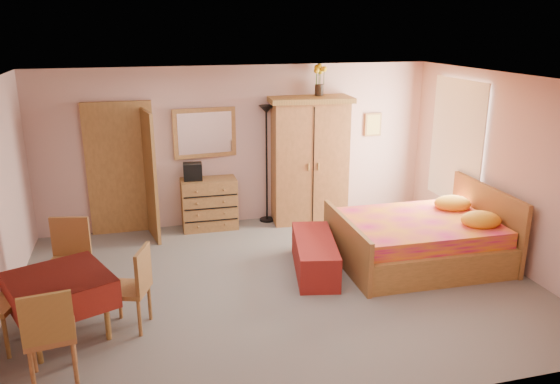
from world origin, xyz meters
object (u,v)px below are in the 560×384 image
object	(u,v)px
chest_of_drawers	(209,204)
chair_north	(67,263)
bed	(418,227)
dining_table	(62,307)
chair_south	(50,333)
sunflower_vase	(319,80)
bench	(315,255)
floor_lamp	(267,165)
stereo	(193,172)
wardrobe	(309,160)
chair_east	(127,288)
wall_mirror	(205,133)

from	to	relation	value
chest_of_drawers	chair_north	bearing A→B (deg)	-132.70
bed	dining_table	xyz separation A→B (m)	(-4.59, -0.77, -0.16)
dining_table	chair_south	world-z (taller)	chair_south
sunflower_vase	bench	world-z (taller)	sunflower_vase
floor_lamp	bed	bearing A→B (deg)	-53.08
stereo	chair_south	distance (m)	4.05
chest_of_drawers	chair_south	world-z (taller)	chair_south
chest_of_drawers	stereo	world-z (taller)	stereo
wardrobe	bench	distance (m)	2.20
bed	bench	xyz separation A→B (m)	(-1.49, 0.07, -0.28)
bench	wardrobe	bearing A→B (deg)	74.56
wardrobe	bench	size ratio (longest dim) A/B	1.51
stereo	sunflower_vase	distance (m)	2.52
stereo	wardrobe	distance (m)	1.93
chair_south	chair_east	distance (m)	1.03
chest_of_drawers	wardrobe	world-z (taller)	wardrobe
chest_of_drawers	stereo	size ratio (longest dim) A/B	3.00
dining_table	chair_north	bearing A→B (deg)	90.45
bench	dining_table	world-z (taller)	dining_table
bed	bench	size ratio (longest dim) A/B	1.60
floor_lamp	bed	distance (m)	2.77
wall_mirror	stereo	world-z (taller)	wall_mirror
stereo	bench	world-z (taller)	stereo
wall_mirror	chest_of_drawers	bearing A→B (deg)	-94.80
chair_east	dining_table	bearing A→B (deg)	111.00
floor_lamp	stereo	bearing A→B (deg)	-176.38
chest_of_drawers	bed	bearing A→B (deg)	-37.49
chest_of_drawers	bench	size ratio (longest dim) A/B	0.64
floor_lamp	dining_table	size ratio (longest dim) A/B	2.05
chair_north	dining_table	bearing A→B (deg)	103.50
bed	chair_east	bearing A→B (deg)	-167.72
wall_mirror	stereo	size ratio (longest dim) A/B	3.45
wardrobe	chair_north	bearing A→B (deg)	-146.40
chest_of_drawers	chair_north	world-z (taller)	chair_north
bench	chair_south	world-z (taller)	chair_south
floor_lamp	chair_north	xyz separation A→B (m)	(-2.96, -2.18, -0.48)
wall_mirror	chair_south	world-z (taller)	wall_mirror
bed	floor_lamp	bearing A→B (deg)	128.24
bed	dining_table	bearing A→B (deg)	-169.14
sunflower_vase	chest_of_drawers	bearing A→B (deg)	-178.44
wardrobe	dining_table	world-z (taller)	wardrobe
dining_table	chair_north	xyz separation A→B (m)	(-0.01, 0.78, 0.16)
chair_north	chair_east	size ratio (longest dim) A/B	1.08
chair_south	chair_north	world-z (taller)	chair_north
floor_lamp	wardrobe	bearing A→B (deg)	-11.90
wall_mirror	wardrobe	world-z (taller)	wardrobe
chair_south	wardrobe	bearing A→B (deg)	36.91
sunflower_vase	bed	size ratio (longest dim) A/B	0.23
floor_lamp	chair_south	world-z (taller)	floor_lamp
bench	dining_table	size ratio (longest dim) A/B	1.44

